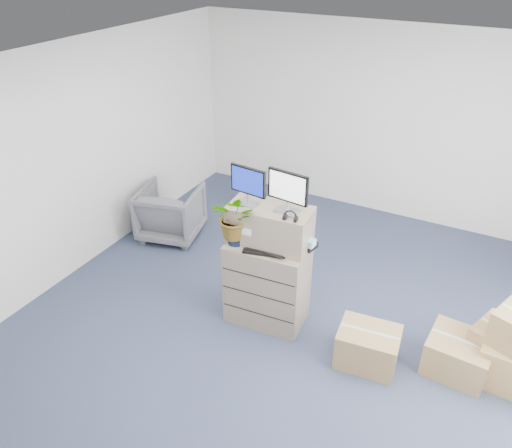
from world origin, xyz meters
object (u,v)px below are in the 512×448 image
Objects in this scene: filing_cabinet_lower at (267,283)px; office_chair at (171,210)px; monitor_left at (248,184)px; water_bottle at (276,237)px; keyboard at (265,250)px; monitor_right at (288,190)px; potted_plant at (235,222)px.

office_chair is (-2.02, 0.96, -0.08)m from filing_cabinet_lower.
water_bottle is at bearing 7.80° from monitor_left.
keyboard is at bearing -20.12° from monitor_left.
monitor_right is 1.88× the size of water_bottle.
keyboard reaches higher than filing_cabinet_lower.
monitor_left reaches higher than filing_cabinet_lower.
monitor_right reaches higher than potted_plant.
monitor_left is at bearing 67.13° from potted_plant.
filing_cabinet_lower is 1.85× the size of potted_plant.
potted_plant is at bearing 169.18° from keyboard.
monitor_left reaches higher than potted_plant.
monitor_right is 0.69m from keyboard.
monitor_left is 0.92× the size of keyboard.
potted_plant is at bearing -159.48° from filing_cabinet_lower.
office_chair is (-1.71, 1.10, -0.84)m from potted_plant.
office_chair is at bearing 164.35° from monitor_right.
monitor_left reaches higher than keyboard.
monitor_right is (0.42, 0.03, 0.02)m from monitor_left.
monitor_left is 1.75× the size of water_bottle.
monitor_right is at bearing 10.25° from monitor_left.
keyboard is 1.91× the size of water_bottle.
monitor_right is 2.69m from office_chair.
monitor_right is 0.53× the size of office_chair.
water_bottle is at bearing 141.97° from office_chair.
potted_plant reaches higher than water_bottle.
monitor_left is (-0.24, 0.02, 1.14)m from filing_cabinet_lower.
monitor_left is 2.36m from office_chair.
monitor_right reaches higher than keyboard.
monitor_left is 0.50× the size of office_chair.
water_bottle is 0.44× the size of potted_plant.
potted_plant is 0.65× the size of office_chair.
potted_plant is 2.20m from office_chair.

